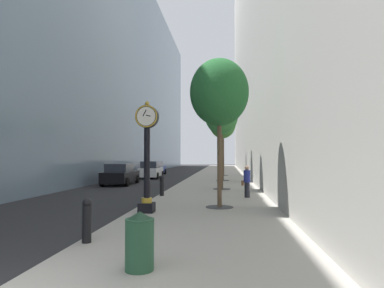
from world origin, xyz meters
TOP-DOWN VIEW (x-y plane):
  - ground_plane at (0.00, 27.00)m, footprint 110.00×110.00m
  - sidewalk_right at (2.82, 30.00)m, footprint 5.64×80.00m
  - building_block_left at (-11.12, 30.00)m, footprint 9.00×80.00m
  - building_block_right at (10.14, 30.00)m, footprint 9.00×80.00m
  - street_clock at (0.67, 7.66)m, footprint 0.84×0.55m
  - bollard_nearest at (0.26, 3.39)m, footprint 0.23×0.23m
  - bollard_third at (0.26, 9.58)m, footprint 0.23×0.23m
  - bollard_fourth at (0.26, 12.67)m, footprint 0.23×0.23m
  - street_tree_near at (3.29, 9.13)m, footprint 2.38×2.38m
  - street_tree_mid_near at (3.29, 16.45)m, footprint 2.07×2.07m
  - street_tree_mid_far at (3.29, 23.76)m, footprint 2.23×2.23m
  - street_tree_far at (3.29, 31.08)m, footprint 1.87×1.87m
  - trash_bin at (2.00, 1.66)m, footprint 0.53×0.53m
  - pedestrian_walking at (4.59, 12.44)m, footprint 0.48×0.38m
  - car_black_near at (-4.47, 20.41)m, footprint 2.13×4.43m
  - car_blue_mid at (-4.61, 33.70)m, footprint 2.04×4.35m
  - car_white_far at (-3.81, 27.96)m, footprint 2.12×4.65m

SIDE VIEW (x-z plane):
  - ground_plane at x=0.00m, z-range 0.00..0.00m
  - sidewalk_right at x=2.82m, z-range 0.00..0.14m
  - trash_bin at x=2.00m, z-range 0.15..1.20m
  - bollard_nearest at x=0.26m, z-range 0.16..1.22m
  - bollard_third at x=0.26m, z-range 0.16..1.22m
  - bollard_fourth at x=0.26m, z-range 0.16..1.22m
  - car_blue_mid at x=-4.61m, z-range -0.02..1.59m
  - car_black_near at x=-4.47m, z-range -0.02..1.60m
  - car_white_far at x=-3.81m, z-range -0.03..1.65m
  - pedestrian_walking at x=4.59m, z-range 0.17..1.75m
  - street_clock at x=0.67m, z-range 0.33..4.40m
  - street_tree_mid_near at x=3.29m, z-range 1.79..7.56m
  - street_tree_near at x=3.29m, z-range 1.75..7.76m
  - street_tree_mid_far at x=3.29m, z-range 1.87..7.98m
  - street_tree_far at x=3.29m, z-range 2.07..8.22m
  - building_block_left at x=-11.12m, z-range 0.00..25.32m
  - building_block_right at x=10.14m, z-range 0.00..36.02m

